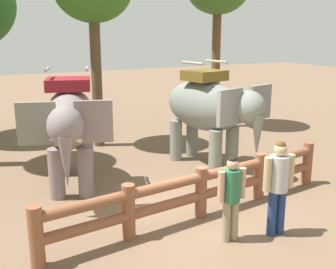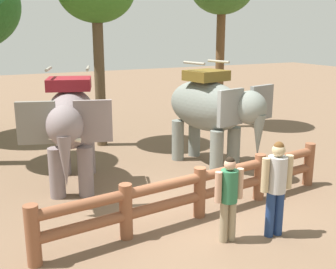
{
  "view_description": "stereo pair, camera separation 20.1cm",
  "coord_description": "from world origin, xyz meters",
  "views": [
    {
      "loc": [
        -4.19,
        -6.82,
        3.74
      ],
      "look_at": [
        0.0,
        1.31,
        1.4
      ],
      "focal_mm": 44.41,
      "sensor_mm": 36.0,
      "label": 1
    },
    {
      "loc": [
        -4.01,
        -6.91,
        3.74
      ],
      "look_at": [
        0.0,
        1.31,
        1.4
      ],
      "focal_mm": 44.41,
      "sensor_mm": 36.0,
      "label": 2
    }
  ],
  "objects": [
    {
      "name": "log_fence",
      "position": [
        -0.0,
        -0.15,
        0.6
      ],
      "size": [
        6.87,
        1.04,
        1.05
      ],
      "color": "brown",
      "rests_on": "ground"
    },
    {
      "name": "elephant_center",
      "position": [
        1.9,
        2.53,
        1.63
      ],
      "size": [
        2.13,
        3.46,
        2.9
      ],
      "color": "gray",
      "rests_on": "ground"
    },
    {
      "name": "tourist_man_in_blue",
      "position": [
        -0.05,
        -1.24,
        0.92
      ],
      "size": [
        0.56,
        0.32,
        1.6
      ],
      "color": "gray",
      "rests_on": "ground"
    },
    {
      "name": "ground_plane",
      "position": [
        0.0,
        0.0,
        0.0
      ],
      "size": [
        60.0,
        60.0,
        0.0
      ],
      "primitive_type": "plane",
      "color": "brown"
    },
    {
      "name": "elephant_near_left",
      "position": [
        -1.91,
        2.59,
        1.61
      ],
      "size": [
        2.31,
        3.43,
        2.87
      ],
      "color": "slate",
      "rests_on": "ground"
    },
    {
      "name": "tourist_woman_in_black",
      "position": [
        0.84,
        -1.44,
        1.05
      ],
      "size": [
        0.64,
        0.38,
        1.81
      ],
      "color": "navy",
      "rests_on": "ground"
    }
  ]
}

